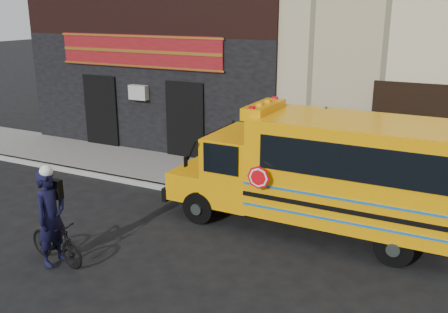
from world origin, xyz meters
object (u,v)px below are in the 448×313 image
sign_pole (323,156)px  cyclist (51,220)px  bicycle (56,241)px  school_bus (326,170)px

sign_pole → cyclist: bearing=-129.5°
cyclist → bicycle: bearing=19.2°
cyclist → sign_pole: bearing=-39.9°
bicycle → sign_pole: bearing=-32.2°
sign_pole → school_bus: bearing=-69.8°
sign_pole → bicycle: sign_pole is taller
school_bus → bicycle: (-4.51, -3.99, -1.03)m
bicycle → cyclist: 0.53m
school_bus → bicycle: 6.11m
sign_pole → bicycle: bearing=-130.2°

